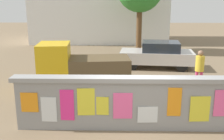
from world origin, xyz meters
TOP-DOWN VIEW (x-y plane):
  - ground at (0.00, 8.00)m, footprint 60.00×60.00m
  - poster_wall at (-0.00, -0.00)m, footprint 6.62×0.42m
  - auto_rickshaw_truck at (-1.99, 3.62)m, footprint 3.73×1.84m
  - car_parked at (1.67, 7.14)m, footprint 3.97×2.11m
  - motorcycle at (1.69, 2.01)m, footprint 1.88×0.68m
  - person_walking at (2.75, 3.37)m, footprint 0.48×0.48m
  - building_background at (-1.98, 17.48)m, footprint 11.58×6.37m

SIDE VIEW (x-z plane):
  - ground at x=0.00m, z-range 0.00..0.00m
  - motorcycle at x=1.69m, z-range 0.03..0.90m
  - car_parked at x=1.67m, z-range 0.03..1.43m
  - poster_wall at x=0.00m, z-range 0.02..1.52m
  - auto_rickshaw_truck at x=-1.99m, z-range -0.02..1.83m
  - person_walking at x=2.75m, z-range 0.18..1.80m
  - building_background at x=-1.98m, z-range 0.02..5.63m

